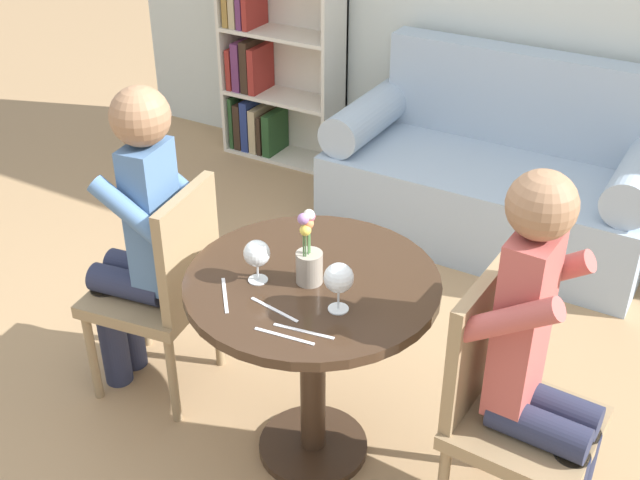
# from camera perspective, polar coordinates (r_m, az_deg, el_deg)

# --- Properties ---
(ground_plane) EXTENTS (16.00, 16.00, 0.00)m
(ground_plane) POSITION_cam_1_polar(r_m,az_deg,el_deg) (3.06, -0.49, -14.59)
(ground_plane) COLOR tan
(round_table) EXTENTS (0.83, 0.83, 0.76)m
(round_table) POSITION_cam_1_polar(r_m,az_deg,el_deg) (2.68, -0.54, -5.91)
(round_table) COLOR #382619
(round_table) RESTS_ON ground_plane
(couch) EXTENTS (1.64, 0.80, 0.92)m
(couch) POSITION_cam_1_polar(r_m,az_deg,el_deg) (4.27, 12.21, 4.29)
(couch) COLOR #9EB2C6
(couch) RESTS_ON ground_plane
(bookshelf_left) EXTENTS (0.75, 0.28, 1.20)m
(bookshelf_left) POSITION_cam_1_polar(r_m,az_deg,el_deg) (5.02, -3.49, 12.03)
(bookshelf_left) COLOR silver
(bookshelf_left) RESTS_ON ground_plane
(chair_left) EXTENTS (0.48, 0.48, 0.90)m
(chair_left) POSITION_cam_1_polar(r_m,az_deg,el_deg) (3.07, -10.94, -3.05)
(chair_left) COLOR #937A56
(chair_left) RESTS_ON ground_plane
(chair_right) EXTENTS (0.44, 0.44, 0.90)m
(chair_right) POSITION_cam_1_polar(r_m,az_deg,el_deg) (2.58, 13.07, -11.15)
(chair_right) COLOR #937A56
(chair_right) RESTS_ON ground_plane
(person_left) EXTENTS (0.45, 0.38, 1.27)m
(person_left) POSITION_cam_1_polar(r_m,az_deg,el_deg) (3.01, -12.79, 0.18)
(person_left) COLOR #282D47
(person_left) RESTS_ON ground_plane
(person_right) EXTENTS (0.43, 0.35, 1.29)m
(person_right) POSITION_cam_1_polar(r_m,az_deg,el_deg) (2.44, 15.48, -8.75)
(person_right) COLOR #282D47
(person_right) RESTS_ON ground_plane
(wine_glass_left) EXTENTS (0.09, 0.09, 0.15)m
(wine_glass_left) POSITION_cam_1_polar(r_m,az_deg,el_deg) (2.52, -4.51, -1.04)
(wine_glass_left) COLOR white
(wine_glass_left) RESTS_ON round_table
(wine_glass_right) EXTENTS (0.09, 0.09, 0.16)m
(wine_glass_right) POSITION_cam_1_polar(r_m,az_deg,el_deg) (2.38, 1.34, -2.81)
(wine_glass_right) COLOR white
(wine_glass_right) RESTS_ON round_table
(flower_vase) EXTENTS (0.09, 0.09, 0.26)m
(flower_vase) POSITION_cam_1_polar(r_m,az_deg,el_deg) (2.51, -0.80, -1.21)
(flower_vase) COLOR #9E9384
(flower_vase) RESTS_ON round_table
(knife_left_setting) EXTENTS (0.13, 0.15, 0.00)m
(knife_left_setting) POSITION_cam_1_polar(r_m,az_deg,el_deg) (2.52, -6.77, -3.92)
(knife_left_setting) COLOR silver
(knife_left_setting) RESTS_ON round_table
(fork_left_setting) EXTENTS (0.19, 0.04, 0.00)m
(fork_left_setting) POSITION_cam_1_polar(r_m,az_deg,el_deg) (2.44, -3.27, -4.96)
(fork_left_setting) COLOR silver
(fork_left_setting) RESTS_ON round_table
(knife_right_setting) EXTENTS (0.19, 0.03, 0.00)m
(knife_right_setting) POSITION_cam_1_polar(r_m,az_deg,el_deg) (2.34, -2.56, -6.85)
(knife_right_setting) COLOR silver
(knife_right_setting) RESTS_ON round_table
(fork_right_setting) EXTENTS (0.19, 0.04, 0.00)m
(fork_right_setting) POSITION_cam_1_polar(r_m,az_deg,el_deg) (2.35, -1.17, -6.51)
(fork_right_setting) COLOR silver
(fork_right_setting) RESTS_ON round_table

